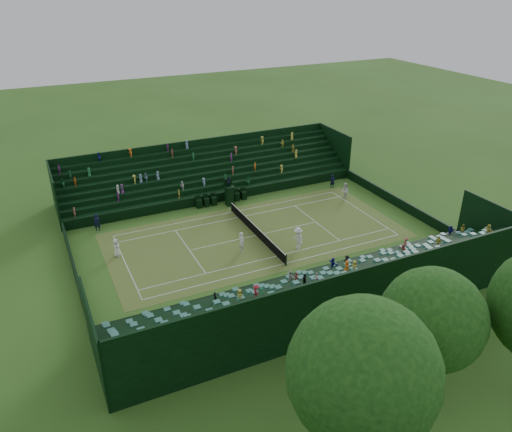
# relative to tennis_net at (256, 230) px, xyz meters

# --- Properties ---
(ground) EXTENTS (160.00, 160.00, 0.00)m
(ground) POSITION_rel_tennis_net_xyz_m (0.00, 0.00, -0.53)
(ground) COLOR #2F591C
(ground) RESTS_ON ground
(court_surface) EXTENTS (12.97, 26.77, 0.01)m
(court_surface) POSITION_rel_tennis_net_xyz_m (0.00, 0.00, -0.52)
(court_surface) COLOR #417828
(court_surface) RESTS_ON ground
(perimeter_wall_north) EXTENTS (17.17, 0.20, 1.00)m
(perimeter_wall_north) POSITION_rel_tennis_net_xyz_m (0.00, 15.88, -0.03)
(perimeter_wall_north) COLOR black
(perimeter_wall_north) RESTS_ON ground
(perimeter_wall_south) EXTENTS (17.17, 0.20, 1.00)m
(perimeter_wall_south) POSITION_rel_tennis_net_xyz_m (0.00, -15.88, -0.03)
(perimeter_wall_south) COLOR black
(perimeter_wall_south) RESTS_ON ground
(perimeter_wall_east) EXTENTS (0.20, 31.77, 1.00)m
(perimeter_wall_east) POSITION_rel_tennis_net_xyz_m (8.48, 0.00, -0.03)
(perimeter_wall_east) COLOR black
(perimeter_wall_east) RESTS_ON ground
(perimeter_wall_west) EXTENTS (0.20, 31.77, 1.00)m
(perimeter_wall_west) POSITION_rel_tennis_net_xyz_m (-8.48, 0.00, -0.03)
(perimeter_wall_west) COLOR black
(perimeter_wall_west) RESTS_ON ground
(north_grandstand) EXTENTS (6.60, 32.00, 4.90)m
(north_grandstand) POSITION_rel_tennis_net_xyz_m (12.66, 0.00, 1.02)
(north_grandstand) COLOR black
(north_grandstand) RESTS_ON ground
(south_grandstand) EXTENTS (6.60, 32.00, 4.90)m
(south_grandstand) POSITION_rel_tennis_net_xyz_m (-12.66, 0.00, 1.02)
(south_grandstand) COLOR black
(south_grandstand) RESTS_ON ground
(tennis_net) EXTENTS (11.67, 0.10, 1.06)m
(tennis_net) POSITION_rel_tennis_net_xyz_m (0.00, 0.00, 0.00)
(tennis_net) COLOR black
(tennis_net) RESTS_ON ground
(umpire_chair) EXTENTS (0.98, 0.98, 3.09)m
(umpire_chair) POSITION_rel_tennis_net_xyz_m (-7.29, 0.41, 0.79)
(umpire_chair) COLOR black
(umpire_chair) RESTS_ON ground
(courtside_chairs) EXTENTS (0.58, 5.55, 1.26)m
(courtside_chairs) POSITION_rel_tennis_net_xyz_m (-8.00, -0.18, -0.05)
(courtside_chairs) COLOR black
(courtside_chairs) RESTS_ON ground
(player_near_west) EXTENTS (0.92, 0.78, 1.60)m
(player_near_west) POSITION_rel_tennis_net_xyz_m (-1.75, -12.24, 0.27)
(player_near_west) COLOR white
(player_near_west) RESTS_ON ground
(player_near_east) EXTENTS (0.75, 0.55, 1.90)m
(player_near_east) POSITION_rel_tennis_net_xyz_m (2.12, -2.37, 0.42)
(player_near_east) COLOR white
(player_near_east) RESTS_ON ground
(player_far_west) EXTENTS (0.95, 0.79, 1.77)m
(player_far_west) POSITION_rel_tennis_net_xyz_m (-3.50, 12.10, 0.36)
(player_far_west) COLOR silver
(player_far_west) RESTS_ON ground
(player_far_east) EXTENTS (1.38, 0.89, 2.03)m
(player_far_east) POSITION_rel_tennis_net_xyz_m (3.71, 2.26, 0.49)
(player_far_east) COLOR white
(player_far_east) RESTS_ON ground
(line_judge_north) EXTENTS (0.44, 0.61, 1.57)m
(line_judge_north) POSITION_rel_tennis_net_xyz_m (-6.62, 12.60, 0.26)
(line_judge_north) COLOR black
(line_judge_north) RESTS_ON ground
(line_judge_south) EXTENTS (0.48, 0.66, 1.67)m
(line_judge_south) POSITION_rel_tennis_net_xyz_m (-7.23, -12.92, 0.31)
(line_judge_south) COLOR black
(line_judge_south) RESTS_ON ground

